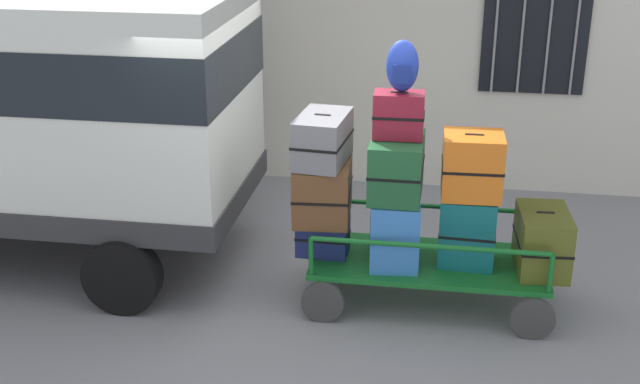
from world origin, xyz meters
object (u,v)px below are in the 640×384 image
Objects in this scene: suitcase_center_bottom at (468,230)px; backpack at (402,66)px; suitcase_left_top at (323,139)px; suitcase_midleft_top at (399,115)px; suitcase_left_bottom at (323,235)px; suitcase_midleft_middle at (397,167)px; luggage_cart at (429,268)px; suitcase_midright_bottom at (542,241)px; van at (0,97)px; suitcase_midleft_bottom at (394,228)px; suitcase_left_middle at (323,189)px; suitcase_center_middle at (472,165)px.

suitcase_center_bottom is 1.59m from backpack.
suitcase_center_bottom is at bearing 1.92° from suitcase_left_top.
suitcase_midleft_top is 1.22m from suitcase_center_bottom.
suitcase_left_bottom is 0.75× the size of suitcase_center_bottom.
suitcase_left_top is 1.03× the size of suitcase_midleft_middle.
luggage_cart is 3.19× the size of suitcase_midright_bottom.
suitcase_midright_bottom is 1.55× the size of backpack.
van is 6.69× the size of suitcase_midleft_bottom.
suitcase_left_middle is 1.32m from backpack.
luggage_cart is 1.21m from suitcase_left_middle.
suitcase_midleft_top is (0.00, 0.02, 0.47)m from suitcase_midleft_middle.
suitcase_midleft_middle is at bearing 2.42° from suitcase_left_top.
suitcase_center_bottom is at bearing 0.91° from suitcase_left_bottom.
suitcase_midleft_middle is 1.01× the size of suitcase_midright_bottom.
suitcase_left_top is at bearing -178.08° from suitcase_center_bottom.
suitcase_left_top is 1.62× the size of backpack.
suitcase_midleft_middle is 0.86m from suitcase_center_bottom.
suitcase_midleft_bottom is at bearing -6.62° from van.
suitcase_left_top is (0.00, -0.02, 0.48)m from suitcase_left_middle.
suitcase_midleft_bottom is at bearing -90.00° from suitcase_midleft_top.
suitcase_left_middle reaches higher than luggage_cart.
suitcase_midleft_middle is (0.00, 0.02, 0.58)m from suitcase_midleft_bottom.
suitcase_left_bottom is at bearing 90.00° from suitcase_left_middle.
suitcase_center_bottom is at bearing 1.11° from suitcase_left_middle.
suitcase_left_bottom is 1.72m from backpack.
van is 3.44m from suitcase_left_bottom.
van is 9.98× the size of suitcase_left_bottom.
suitcase_left_bottom is at bearing 90.00° from suitcase_left_top.
suitcase_left_top reaches higher than luggage_cart.
suitcase_left_bottom is 1.10× the size of backpack.
luggage_cart is 2.97× the size of suitcase_left_middle.
suitcase_midleft_middle is 1.44m from suitcase_midright_bottom.
suitcase_left_middle is at bearing -177.48° from suitcase_center_middle.
suitcase_midleft_middle reaches higher than luggage_cart.
suitcase_midleft_middle is 1.55× the size of suitcase_midleft_top.
suitcase_midleft_bottom is at bearing -90.00° from suitcase_midleft_middle.
suitcase_left_bottom is at bearing -177.68° from suitcase_center_middle.
suitcase_left_top is at bearing -8.08° from van.
suitcase_midright_bottom is (0.97, -0.02, 0.35)m from luggage_cart.
suitcase_center_bottom is (0.65, 0.03, 0.01)m from suitcase_midleft_bottom.
suitcase_left_middle is at bearing -179.18° from suitcase_midleft_middle.
suitcase_center_bottom is (1.30, 0.02, 0.13)m from suitcase_left_bottom.
suitcase_left_bottom is 0.68× the size of suitcase_left_top.
suitcase_left_bottom is 1.08× the size of suitcase_midleft_top.
backpack is at bearing -177.18° from suitcase_center_middle.
suitcase_center_bottom is (0.65, 0.02, -0.57)m from suitcase_midleft_middle.
van is 2.20× the size of luggage_cart.
suitcase_left_top is 1.27× the size of suitcase_center_middle.
suitcase_center_middle is at bearing 90.00° from suitcase_center_bottom.
suitcase_left_top is at bearing -179.22° from suitcase_midleft_bottom.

